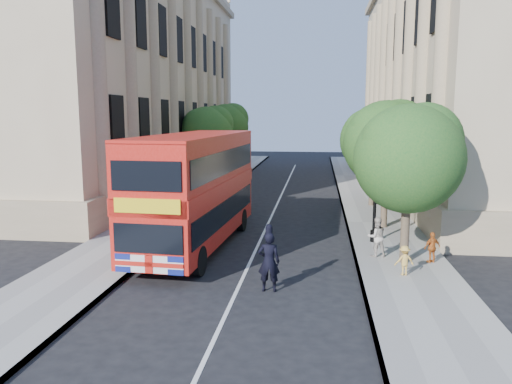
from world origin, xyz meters
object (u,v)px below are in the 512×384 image
(police_constable, at_px, (269,262))
(double_decker_bus, at_px, (196,187))
(box_van, at_px, (219,192))
(woman_pedestrian, at_px, (377,237))
(lamp_post, at_px, (375,188))

(police_constable, bearing_deg, double_decker_bus, -55.84)
(box_van, distance_m, woman_pedestrian, 10.76)
(box_van, bearing_deg, double_decker_bus, -87.09)
(police_constable, bearing_deg, lamp_post, -123.94)
(lamp_post, xyz_separation_m, box_van, (-7.90, 5.14, -1.13))
(police_constable, bearing_deg, woman_pedestrian, -135.28)
(box_van, distance_m, police_constable, 12.18)
(box_van, height_order, woman_pedestrian, box_van)
(double_decker_bus, distance_m, woman_pedestrian, 7.64)
(lamp_post, bearing_deg, woman_pedestrian, -93.67)
(double_decker_bus, bearing_deg, police_constable, -50.11)
(double_decker_bus, height_order, police_constable, double_decker_bus)
(police_constable, bearing_deg, box_van, -73.23)
(woman_pedestrian, bearing_deg, lamp_post, -106.76)
(lamp_post, xyz_separation_m, woman_pedestrian, (-0.15, -2.32, -1.61))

